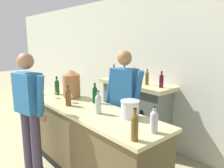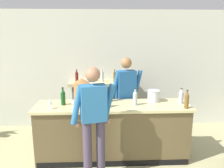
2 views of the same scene
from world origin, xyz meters
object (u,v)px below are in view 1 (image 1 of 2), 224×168
Objects in this scene: person_bartender at (124,105)px; wine_glass_front_right at (41,88)px; wine_glass_by_dispenser at (55,92)px; wine_bottle_rose_blush at (135,126)px; wine_bottle_chardonnay_pale at (95,94)px; copper_dispenser at (71,83)px; wine_glass_mid_counter at (71,95)px; wine_bottle_port_short at (68,97)px; ice_bucket_steel at (130,109)px; wine_bottle_merlot_tall at (154,121)px; fireplace_stone at (135,112)px; person_customer at (30,112)px; wine_bottle_cabernet_heavy at (57,86)px; potted_plant_corner at (58,104)px; wine_bottle_burgundy_dark at (98,103)px.

wine_glass_front_right is at bearing -152.60° from person_bartender.
wine_bottle_rose_blush is at bearing -4.06° from wine_glass_by_dispenser.
copper_dispenser is at bearing -170.13° from wine_bottle_chardonnay_pale.
copper_dispenser reaches higher than wine_glass_mid_counter.
person_bartender is at bearing 55.63° from wine_bottle_port_short.
ice_bucket_steel is 0.83× the size of wine_bottle_merlot_tall.
fireplace_stone is 1.94m from person_customer.
fireplace_stone is 8.76× the size of wine_glass_mid_counter.
wine_bottle_port_short is (-1.38, -0.18, 0.01)m from wine_bottle_merlot_tall.
fireplace_stone reaches higher than wine_bottle_merlot_tall.
person_bartender is at bearing 22.66° from wine_bottle_cabernet_heavy.
wine_bottle_cabernet_heavy is 1.04× the size of wine_bottle_chardonnay_pale.
person_bartender is at bearing 140.69° from wine_bottle_rose_blush.
wine_bottle_merlot_tall is (3.85, -0.89, 0.87)m from potted_plant_corner.
wine_glass_mid_counter is at bearing -177.02° from wine_bottle_merlot_tall.
wine_bottle_cabernet_heavy is 2.08m from wine_bottle_rose_blush.
wine_glass_mid_counter is (2.36, -0.97, 0.86)m from potted_plant_corner.
wine_bottle_port_short is at bearing 176.14° from wine_bottle_rose_blush.
wine_bottle_chardonnay_pale reaches higher than wine_bottle_merlot_tall.
wine_glass_by_dispenser is (-0.63, -0.33, -0.03)m from wine_bottle_chardonnay_pale.
person_bartender is 12.32× the size of wine_glass_by_dispenser.
wine_bottle_port_short is 0.87m from wine_glass_front_right.
wine_bottle_port_short reaches higher than wine_glass_mid_counter.
wine_bottle_burgundy_dark is at bearing -3.13° from wine_bottle_cabernet_heavy.
person_bartender reaches higher than wine_bottle_cabernet_heavy.
wine_bottle_burgundy_dark is (0.93, -0.16, -0.09)m from copper_dispenser.
person_customer reaches higher than fireplace_stone.
wine_glass_mid_counter is (-1.49, -0.08, -0.01)m from wine_bottle_merlot_tall.
person_bartender is 7.69× the size of ice_bucket_steel.
ice_bucket_steel is 0.97m from wine_bottle_port_short.
copper_dispenser is 0.48m from wine_bottle_port_short.
wine_bottle_merlot_tall is 0.92× the size of wine_bottle_chardonnay_pale.
wine_bottle_port_short is (-1.37, 0.09, -0.01)m from wine_bottle_rose_blush.
wine_bottle_cabernet_heavy reaches higher than potted_plant_corner.
copper_dispenser is 1.30m from ice_bucket_steel.
person_bartender reaches higher than wine_glass_by_dispenser.
fireplace_stone is 0.86× the size of person_customer.
person_customer is 5.63× the size of wine_bottle_cabernet_heavy.
wine_bottle_burgundy_dark is 0.83m from wine_bottle_merlot_tall.
ice_bucket_steel is at bearing 10.88° from wine_glass_by_dispenser.
person_customer is at bearing -93.94° from fireplace_stone.
person_bartender reaches higher than wine_bottle_merlot_tall.
person_customer reaches higher than ice_bucket_steel.
person_customer is 1.34m from ice_bucket_steel.
person_customer is 10.63× the size of wine_glass_front_right.
potted_plant_corner is 2.00× the size of wine_bottle_port_short.
wine_bottle_burgundy_dark is 1.24m from wine_bottle_cabernet_heavy.
wine_bottle_rose_blush is 1.08× the size of wine_bottle_port_short.
wine_bottle_burgundy_dark is (0.10, -0.55, 0.15)m from person_bartender.
wine_bottle_merlot_tall reaches higher than wine_glass_mid_counter.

